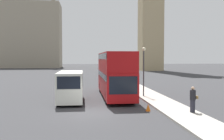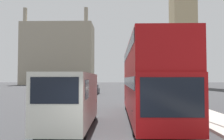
% 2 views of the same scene
% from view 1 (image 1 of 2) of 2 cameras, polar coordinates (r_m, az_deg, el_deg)
% --- Properties ---
extents(ground_plane, '(300.00, 300.00, 0.00)m').
position_cam_1_polar(ground_plane, '(18.27, -4.89, -9.73)').
color(ground_plane, '#333335').
extents(sidewalk_strip, '(2.63, 120.00, 0.15)m').
position_cam_1_polar(sidewalk_strip, '(19.48, 14.24, -8.79)').
color(sidewalk_strip, '#ADA89E').
rests_on(sidewalk_strip, ground_plane).
extents(building_block_distant, '(30.04, 13.49, 32.10)m').
position_cam_1_polar(building_block_distant, '(109.60, -19.55, 7.42)').
color(building_block_distant, '#9E937F').
rests_on(building_block_distant, ground_plane).
extents(red_double_decker_bus, '(2.63, 11.15, 4.49)m').
position_cam_1_polar(red_double_decker_bus, '(25.23, 0.59, -0.54)').
color(red_double_decker_bus, '#A80F11').
rests_on(red_double_decker_bus, ground_plane).
extents(white_van, '(2.17, 5.80, 2.71)m').
position_cam_1_polar(white_van, '(22.63, -9.46, -3.61)').
color(white_van, silver).
rests_on(white_van, ground_plane).
extents(pedestrian, '(0.56, 0.40, 1.81)m').
position_cam_1_polar(pedestrian, '(18.41, 17.98, -6.43)').
color(pedestrian, '#23232D').
rests_on(pedestrian, sidewalk_strip).
extents(street_lamp, '(0.36, 0.36, 4.87)m').
position_cam_1_polar(street_lamp, '(25.02, 7.26, 1.53)').
color(street_lamp, '#38383D').
rests_on(street_lamp, sidewalk_strip).
extents(parked_sedan, '(1.72, 4.54, 1.49)m').
position_cam_1_polar(parked_sedan, '(47.30, -9.75, -1.26)').
color(parked_sedan, black).
rests_on(parked_sedan, ground_plane).
extents(traffic_cone, '(0.36, 0.36, 0.55)m').
position_cam_1_polar(traffic_cone, '(18.93, 8.27, -8.46)').
color(traffic_cone, orange).
rests_on(traffic_cone, ground_plane).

